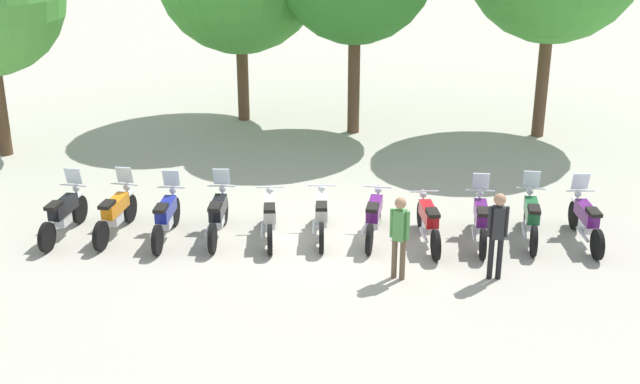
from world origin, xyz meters
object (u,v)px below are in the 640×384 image
Objects in this scene: motorcycle_5 at (321,215)px; person_0 at (399,232)px; motorcycle_7 at (428,221)px; motorcycle_0 at (64,214)px; motorcycle_3 at (218,215)px; motorcycle_6 at (374,216)px; motorcycle_1 at (116,212)px; person_1 at (497,229)px; motorcycle_2 at (166,216)px; motorcycle_8 at (481,220)px; motorcycle_10 at (586,220)px; motorcycle_4 at (270,217)px; motorcycle_9 at (531,217)px.

motorcycle_5 is 1.29× the size of person_0.
motorcycle_7 is at bearing -99.09° from motorcycle_5.
motorcycle_3 is (3.34, -0.36, 0.00)m from motorcycle_0.
motorcycle_6 is (3.35, -0.37, -0.01)m from motorcycle_3.
motorcycle_6 is at bearing -94.07° from motorcycle_5.
motorcycle_5 is at bearing 62.76° from person_0.
motorcycle_1 is 0.98× the size of motorcycle_5.
person_1 is at bearing -94.90° from motorcycle_1.
motorcycle_2 is 6.74m from motorcycle_8.
motorcycle_0 is 1.20× the size of person_1.
motorcycle_2 reaches higher than motorcycle_7.
person_0 reaches higher than motorcycle_5.
motorcycle_1 is 0.97× the size of motorcycle_7.
motorcycle_0 is at bearing 99.21° from motorcycle_6.
motorcycle_10 reaches higher than motorcycle_7.
motorcycle_5 is at bearing -87.64° from motorcycle_4.
person_1 is (1.86, -0.18, 0.06)m from person_0.
motorcycle_9 is 0.98× the size of motorcycle_10.
motorcycle_2 is 1.01× the size of motorcycle_9.
motorcycle_5 is 1.02× the size of motorcycle_6.
motorcycle_7 is at bearing 1.07° from person_0.
person_1 is at bearing -120.96° from motorcycle_6.
motorcycle_6 is (6.69, -0.73, -0.01)m from motorcycle_0.
motorcycle_5 is 1.23× the size of person_1.
person_1 is at bearing -92.99° from motorcycle_0.
motorcycle_0 is 0.98× the size of motorcycle_10.
motorcycle_8 is (4.47, -0.62, 0.01)m from motorcycle_4.
motorcycle_10 is 1.29× the size of person_0.
person_0 reaches higher than motorcycle_3.
motorcycle_10 is (1.11, -0.27, 0.00)m from motorcycle_9.
person_1 reaches higher than motorcycle_9.
person_0 reaches higher than motorcycle_10.
motorcycle_9 is 1.14m from motorcycle_10.
motorcycle_1 is 8.98m from motorcycle_9.
motorcycle_1 is at bearing 83.89° from motorcycle_2.
motorcycle_9 is at bearing -81.38° from motorcycle_1.
person_1 is (4.28, -2.34, 0.55)m from motorcycle_4.
motorcycle_1 is at bearing 96.82° from person_0.
motorcycle_3 is 1.00× the size of motorcycle_4.
motorcycle_6 is 3.02m from person_1.
motorcycle_3 reaches higher than motorcycle_6.
motorcycle_3 is 1.00× the size of motorcycle_7.
motorcycle_4 is 4.91m from person_1.
motorcycle_2 is 1.11m from motorcycle_3.
motorcycle_10 reaches higher than motorcycle_6.
person_0 is at bearing 138.20° from motorcycle_8.
motorcycle_6 is 1.20× the size of person_1.
motorcycle_4 is at bearing -91.28° from motorcycle_3.
motorcycle_1 is at bearing 88.98° from motorcycle_5.
motorcycle_6 is at bearing -85.68° from motorcycle_2.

